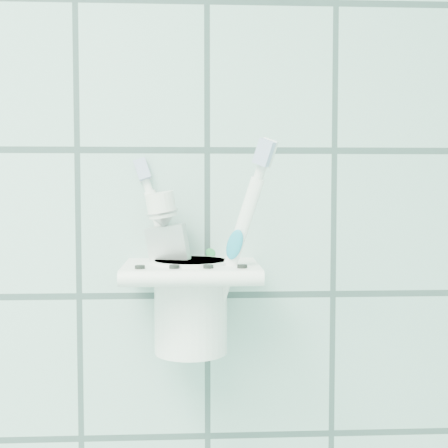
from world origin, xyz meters
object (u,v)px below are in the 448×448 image
object	(u,v)px
toothbrush_blue	(185,239)
cup	(191,302)
toothbrush_pink	(198,243)
holder_bracket	(191,273)
toothpaste_tube	(184,255)
toothbrush_orange	(205,237)

from	to	relation	value
toothbrush_blue	cup	bearing A→B (deg)	-60.38
toothbrush_pink	toothbrush_blue	size ratio (longest dim) A/B	0.98
holder_bracket	cup	xyz separation A→B (m)	(-0.00, 0.00, -0.03)
toothbrush_blue	toothpaste_tube	world-z (taller)	toothbrush_blue
cup	holder_bracket	bearing A→B (deg)	-82.96
holder_bracket	toothbrush_pink	xyz separation A→B (m)	(0.01, 0.02, 0.03)
toothbrush_blue	toothpaste_tube	xyz separation A→B (m)	(-0.00, 0.01, -0.02)
toothbrush_pink	toothbrush_blue	bearing A→B (deg)	-170.69
toothpaste_tube	holder_bracket	bearing A→B (deg)	-51.86
holder_bracket	toothpaste_tube	xyz separation A→B (m)	(-0.01, 0.02, 0.02)
toothbrush_orange	toothbrush_pink	bearing A→B (deg)	139.80
toothbrush_pink	toothpaste_tube	size ratio (longest dim) A/B	1.23
toothbrush_pink	toothbrush_blue	xyz separation A→B (m)	(-0.01, -0.00, 0.00)
toothbrush_pink	cup	bearing A→B (deg)	-128.55
toothbrush_blue	toothpaste_tube	size ratio (longest dim) A/B	1.26
toothbrush_pink	toothpaste_tube	xyz separation A→B (m)	(-0.02, 0.00, -0.01)
toothbrush_pink	toothbrush_orange	distance (m)	0.02
cup	toothbrush_blue	world-z (taller)	toothbrush_blue
cup	toothpaste_tube	xyz separation A→B (m)	(-0.01, 0.01, 0.05)
toothbrush_orange	toothpaste_tube	world-z (taller)	toothbrush_orange
cup	toothpaste_tube	world-z (taller)	toothpaste_tube
cup	toothpaste_tube	bearing A→B (deg)	116.23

